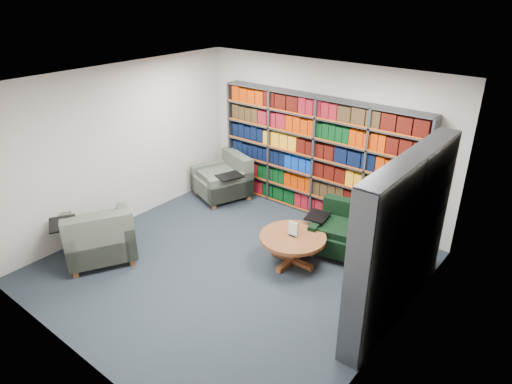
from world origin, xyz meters
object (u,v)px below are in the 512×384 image
Objects in this scene: chair_teal_front at (99,239)px; coffee_table at (293,241)px; chair_green_right at (343,232)px; chair_teal_left at (226,180)px.

coffee_table is at bearing 37.28° from chair_teal_front.
chair_green_right is 0.94m from coffee_table.
coffee_table is (2.38, 1.81, 0.01)m from chair_teal_front.
chair_teal_left reaches higher than chair_green_right.
chair_teal_front reaches higher than chair_teal_left.
coffee_table is at bearing -115.77° from chair_green_right.
chair_green_right is at bearing -6.27° from chair_teal_left.
chair_teal_front is (0.05, -2.97, 0.02)m from chair_teal_left.
chair_green_right is 1.06× the size of coffee_table.
chair_teal_front is 2.99m from coffee_table.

